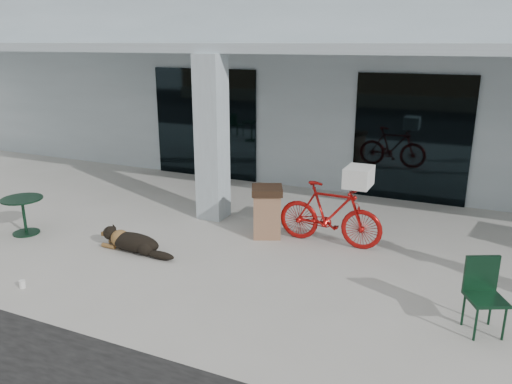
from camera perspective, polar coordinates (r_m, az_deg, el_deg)
The scene contains 13 objects.
ground at distance 7.40m, azimuth -3.29°, elevation -9.88°, with size 80.00×80.00×0.00m, color #B1AEA7.
building at distance 14.72m, azimuth 12.41°, elevation 12.24°, with size 22.00×7.00×4.50m, color silver.
storefront_glass_left at distance 12.68m, azimuth -5.83°, elevation 7.77°, with size 2.80×0.06×2.70m, color black.
storefront_glass_right at distance 11.08m, azimuth 17.30°, elevation 5.79°, with size 2.40×0.06×2.70m, color black.
column at distance 9.52m, azimuth -5.06°, elevation 6.07°, with size 0.50×0.50×3.12m, color silver.
overhang at distance 9.94m, azimuth 6.42°, elevation 16.06°, with size 22.00×2.80×0.18m, color silver.
bicycle at distance 8.50m, azimuth 8.44°, elevation -2.49°, with size 0.51×1.80×1.08m, color #A80F0D.
laundry_basket at distance 8.19m, azimuth 11.65°, elevation 1.72°, with size 0.54×0.40×0.32m, color white.
dog at distance 8.46m, azimuth -13.79°, elevation -5.48°, with size 1.10×0.37×0.37m, color black, non-canonical shape.
cup_near_dog at distance 7.84m, azimuth -25.15°, elevation -9.51°, with size 0.09×0.09×0.11m, color white.
cafe_table_near at distance 9.85m, azimuth -24.98°, elevation -2.50°, with size 0.71×0.71×0.67m, color black, non-canonical shape.
cafe_chair_far_a at distance 6.52m, azimuth 24.80°, elevation -10.94°, with size 0.41×0.45×0.91m, color black, non-canonical shape.
trash_receptacle at distance 8.79m, azimuth 1.26°, elevation -2.26°, with size 0.53×0.53×0.90m, color #8D6449, non-canonical shape.
Camera 1 is at (3.11, -5.84, 3.32)m, focal length 35.00 mm.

